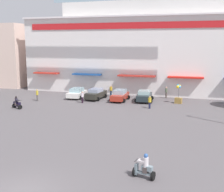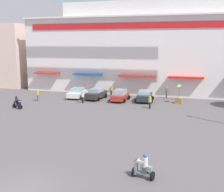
% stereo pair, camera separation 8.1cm
% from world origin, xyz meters
% --- Properties ---
extents(ground_plane, '(128.00, 128.00, 0.00)m').
position_xyz_m(ground_plane, '(0.00, 13.00, 0.00)').
color(ground_plane, '#5C5659').
extents(colonial_building, '(37.04, 15.88, 22.98)m').
position_xyz_m(colonial_building, '(0.00, 35.79, 10.08)').
color(colonial_building, white).
rests_on(colonial_building, ground).
extents(flank_building_left, '(12.86, 11.91, 11.11)m').
position_xyz_m(flank_building_left, '(-27.21, 36.38, 5.55)').
color(flank_building_left, beige).
rests_on(flank_building_left, ground).
extents(parked_car_0, '(2.54, 4.03, 1.45)m').
position_xyz_m(parked_car_0, '(-7.78, 25.75, 0.73)').
color(parked_car_0, white).
rests_on(parked_car_0, ground).
extents(parked_car_1, '(2.50, 4.28, 1.52)m').
position_xyz_m(parked_car_1, '(-4.84, 25.63, 0.77)').
color(parked_car_1, '#2C2C25').
rests_on(parked_car_1, ground).
extents(parked_car_2, '(2.28, 4.15, 1.55)m').
position_xyz_m(parked_car_2, '(-1.29, 25.40, 0.77)').
color(parked_car_2, '#AA2E20').
rests_on(parked_car_2, ground).
extents(parked_car_3, '(2.59, 3.97, 1.50)m').
position_xyz_m(parked_car_3, '(1.98, 25.87, 0.77)').
color(parked_car_3, '#212A2E').
rests_on(parked_car_3, ground).
extents(scooter_rider_1, '(1.38, 0.79, 1.54)m').
position_xyz_m(scooter_rider_1, '(5.91, 3.42, 0.63)').
color(scooter_rider_1, black).
rests_on(scooter_rider_1, ground).
extents(scooter_rider_3, '(1.51, 1.07, 1.51)m').
position_xyz_m(scooter_rider_3, '(-12.06, 17.39, 0.62)').
color(scooter_rider_3, black).
rests_on(scooter_rider_3, ground).
extents(pedestrian_0, '(0.43, 0.43, 1.56)m').
position_xyz_m(pedestrian_0, '(-5.70, 22.67, 0.88)').
color(pedestrian_0, black).
rests_on(pedestrian_0, ground).
extents(pedestrian_1, '(0.46, 0.46, 1.65)m').
position_xyz_m(pedestrian_1, '(4.57, 29.17, 0.95)').
color(pedestrian_1, '#4B403A').
rests_on(pedestrian_1, ground).
extents(pedestrian_2, '(0.34, 0.34, 1.63)m').
position_xyz_m(pedestrian_2, '(-12.10, 22.18, 0.94)').
color(pedestrian_2, '#4E4947').
rests_on(pedestrian_2, ground).
extents(pedestrian_3, '(0.46, 0.46, 1.54)m').
position_xyz_m(pedestrian_3, '(3.34, 21.85, 0.86)').
color(pedestrian_3, '#1D203C').
rests_on(pedestrian_3, ground).
extents(pedestrian_4, '(0.56, 0.56, 1.65)m').
position_xyz_m(pedestrian_4, '(-3.43, 28.32, 0.93)').
color(pedestrian_4, '#1B2D48').
rests_on(pedestrian_4, ground).
extents(balloon_vendor_cart, '(0.99, 0.81, 2.54)m').
position_xyz_m(balloon_vendor_cart, '(6.48, 25.84, 1.04)').
color(balloon_vendor_cart, olive).
rests_on(balloon_vendor_cart, ground).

